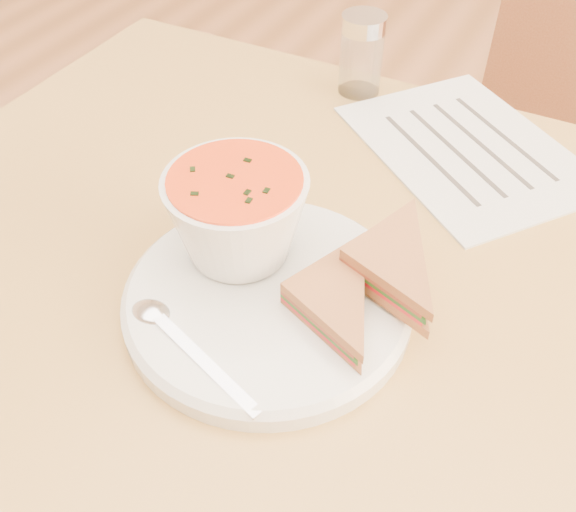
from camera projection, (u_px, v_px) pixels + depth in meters
The scene contains 9 objects.
dining_table at pixel (327, 452), 0.88m from camera, with size 1.00×0.70×0.75m, color olive, non-canonical shape.
chair_far at pixel (532, 220), 1.17m from camera, with size 0.37×0.37×0.83m, color brown, non-canonical shape.
plate at pixel (268, 300), 0.57m from camera, with size 0.26×0.26×0.02m, color white, non-canonical shape.
soup_bowl at pixel (238, 220), 0.57m from camera, with size 0.13×0.13×0.09m, color white, non-canonical shape.
sandwich_half_a at pixel (280, 295), 0.55m from camera, with size 0.10×0.10×0.03m, color #B77340, non-canonical shape.
sandwich_half_b at pixel (339, 262), 0.56m from camera, with size 0.10×0.10×0.03m, color #B77340, non-canonical shape.
spoon at pixel (189, 348), 0.52m from camera, with size 0.18×0.04×0.01m, color silver, non-canonical shape.
paper_menu at pixel (467, 148), 0.75m from camera, with size 0.28×0.21×0.00m, color silver, non-canonical shape.
condiment_shaker at pixel (361, 54), 0.81m from camera, with size 0.06×0.06×0.10m, color silver, non-canonical shape.
Camera 1 is at (0.16, -0.42, 1.19)m, focal length 40.00 mm.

